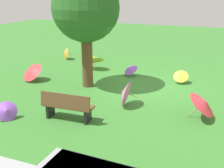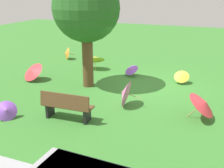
# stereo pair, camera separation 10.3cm
# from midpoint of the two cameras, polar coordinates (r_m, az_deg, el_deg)

# --- Properties ---
(ground) EXTENTS (40.00, 40.00, 0.00)m
(ground) POSITION_cam_midpoint_polar(r_m,az_deg,el_deg) (11.33, 6.14, -0.45)
(ground) COLOR #387A2D
(park_bench) EXTENTS (1.62, 0.55, 0.90)m
(park_bench) POSITION_cam_midpoint_polar(r_m,az_deg,el_deg) (8.36, -9.73, -4.59)
(park_bench) COLOR brown
(park_bench) RESTS_ON ground
(shade_tree) EXTENTS (2.59, 2.59, 4.42)m
(shade_tree) POSITION_cam_midpoint_polar(r_m,az_deg,el_deg) (10.72, -5.82, 15.30)
(shade_tree) COLOR brown
(shade_tree) RESTS_ON ground
(parasol_pink_0) EXTENTS (0.83, 0.93, 0.93)m
(parasol_pink_0) POSITION_cam_midpoint_polar(r_m,az_deg,el_deg) (9.28, 2.30, -1.86)
(parasol_pink_0) COLOR tan
(parasol_pink_0) RESTS_ON ground
(parasol_yellow_1) EXTENTS (0.64, 0.59, 0.60)m
(parasol_yellow_1) POSITION_cam_midpoint_polar(r_m,az_deg,el_deg) (11.83, 14.00, 1.73)
(parasol_yellow_1) COLOR tan
(parasol_yellow_1) RESTS_ON ground
(parasol_yellow_2) EXTENTS (1.28, 1.27, 0.86)m
(parasol_yellow_2) POSITION_cam_midpoint_polar(r_m,az_deg,el_deg) (13.57, -4.02, 5.36)
(parasol_yellow_2) COLOR tan
(parasol_yellow_2) RESTS_ON ground
(parasol_orange_1) EXTENTS (0.73, 0.71, 0.69)m
(parasol_orange_1) POSITION_cam_midpoint_polar(r_m,az_deg,el_deg) (15.74, -10.00, 6.34)
(parasol_orange_1) COLOR tan
(parasol_orange_1) RESTS_ON ground
(parasol_purple_0) EXTENTS (0.84, 0.83, 0.54)m
(parasol_purple_0) POSITION_cam_midpoint_polar(r_m,az_deg,el_deg) (12.49, 3.66, 3.09)
(parasol_purple_0) COLOR tan
(parasol_purple_0) RESTS_ON ground
(parasol_purple_1) EXTENTS (0.79, 0.79, 0.61)m
(parasol_purple_1) POSITION_cam_midpoint_polar(r_m,az_deg,el_deg) (8.93, -21.56, -5.27)
(parasol_purple_1) COLOR tan
(parasol_purple_1) RESTS_ON ground
(parasol_red_0) EXTENTS (1.17, 1.09, 0.80)m
(parasol_red_0) POSITION_cam_midpoint_polar(r_m,az_deg,el_deg) (12.31, -16.78, 2.54)
(parasol_red_0) COLOR tan
(parasol_red_0) RESTS_ON ground
(parasol_red_1) EXTENTS (0.93, 1.02, 0.92)m
(parasol_red_1) POSITION_cam_midpoint_polar(r_m,az_deg,el_deg) (8.70, 18.37, -3.80)
(parasol_red_1) COLOR tan
(parasol_red_1) RESTS_ON ground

